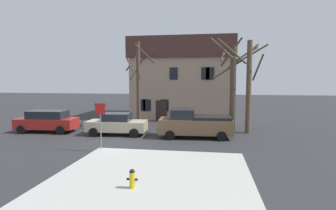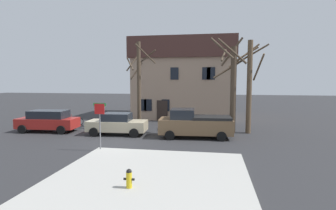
% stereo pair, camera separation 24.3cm
% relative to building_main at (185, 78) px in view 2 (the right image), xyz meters
% --- Properties ---
extents(ground_plane, '(120.00, 120.00, 0.00)m').
position_rel_building_main_xyz_m(ground_plane, '(-2.97, -13.83, -4.36)').
color(ground_plane, '#2D2D30').
extents(sidewalk_slab, '(8.34, 8.44, 0.12)m').
position_rel_building_main_xyz_m(sidewalk_slab, '(0.63, -19.99, -4.30)').
color(sidewalk_slab, '#B7B5AD').
rests_on(sidewalk_slab, ground_plane).
extents(building_main, '(10.98, 8.74, 8.56)m').
position_rel_building_main_xyz_m(building_main, '(0.00, 0.00, 0.00)').
color(building_main, tan).
rests_on(building_main, ground_plane).
extents(tree_bare_near, '(2.62, 2.90, 7.41)m').
position_rel_building_main_xyz_m(tree_bare_near, '(-3.10, -8.29, -0.34)').
color(tree_bare_near, '#4C3D2D').
rests_on(tree_bare_near, ground_plane).
extents(tree_bare_mid, '(2.75, 3.44, 7.56)m').
position_rel_building_main_xyz_m(tree_bare_mid, '(4.66, -9.22, -0.47)').
color(tree_bare_mid, '#4C3D2D').
rests_on(tree_bare_mid, ground_plane).
extents(tree_bare_far, '(3.17, 2.14, 7.20)m').
position_rel_building_main_xyz_m(tree_bare_far, '(5.98, -8.98, -0.40)').
color(tree_bare_far, brown).
rests_on(tree_bare_far, ground_plane).
extents(car_red_wagon, '(4.78, 2.31, 1.73)m').
position_rel_building_main_xyz_m(car_red_wagon, '(-9.87, -11.25, -3.46)').
color(car_red_wagon, '#AD231E').
rests_on(car_red_wagon, ground_plane).
extents(car_beige_sedan, '(4.54, 2.20, 1.66)m').
position_rel_building_main_xyz_m(car_beige_sedan, '(-3.95, -11.45, -3.53)').
color(car_beige_sedan, '#C6B793').
rests_on(car_beige_sedan, ground_plane).
extents(pickup_truck_brown, '(5.33, 2.50, 2.07)m').
position_rel_building_main_xyz_m(pickup_truck_brown, '(1.95, -11.47, -3.36)').
color(pickup_truck_brown, brown).
rests_on(pickup_truck_brown, ground_plane).
extents(fire_hydrant, '(0.42, 0.22, 0.73)m').
position_rel_building_main_xyz_m(fire_hydrant, '(0.16, -21.25, -3.87)').
color(fire_hydrant, gold).
rests_on(fire_hydrant, sidewalk_slab).
extents(street_sign_pole, '(0.76, 0.07, 2.83)m').
position_rel_building_main_xyz_m(street_sign_pole, '(-3.28, -16.07, -2.38)').
color(street_sign_pole, slate).
rests_on(street_sign_pole, ground_plane).
extents(bicycle_leaning, '(1.66, 0.65, 1.03)m').
position_rel_building_main_xyz_m(bicycle_leaning, '(-9.41, -8.12, -4.00)').
color(bicycle_leaning, black).
rests_on(bicycle_leaning, ground_plane).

